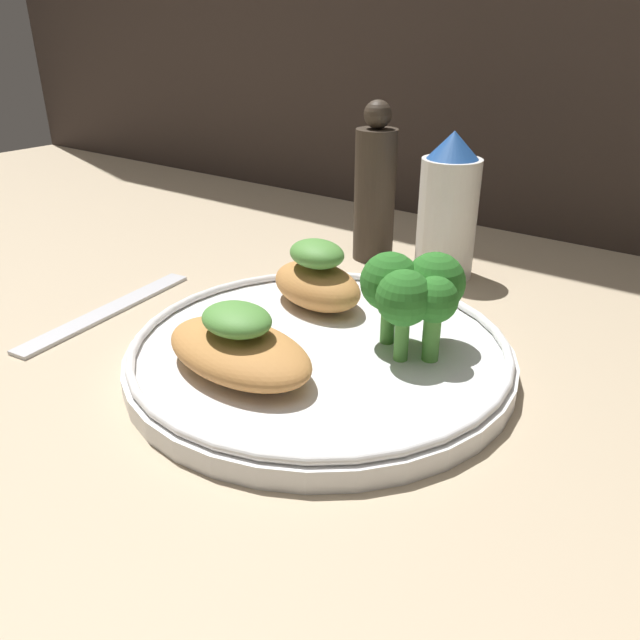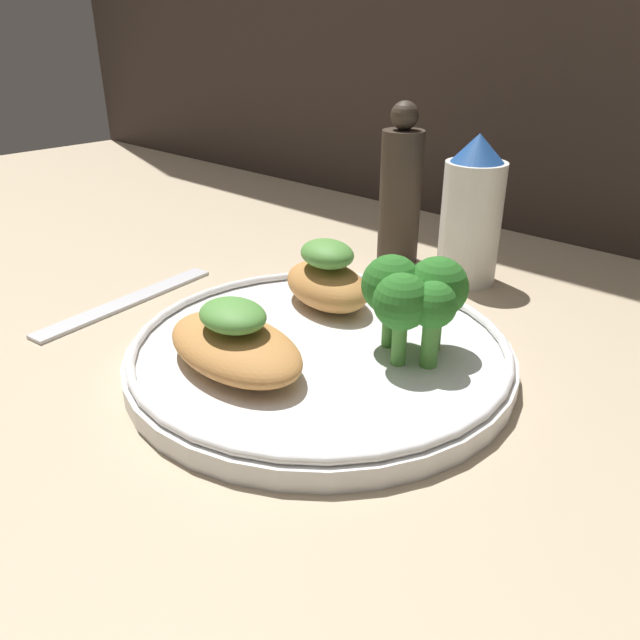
# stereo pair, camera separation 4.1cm
# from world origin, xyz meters

# --- Properties ---
(ground_plane) EXTENTS (1.80, 1.80, 0.01)m
(ground_plane) POSITION_xyz_m (0.00, 0.00, -0.01)
(ground_plane) COLOR tan
(plate) EXTENTS (0.26, 0.26, 0.02)m
(plate) POSITION_xyz_m (0.00, 0.00, 0.01)
(plate) COLOR white
(plate) RESTS_ON ground_plane
(grilled_meat_front) EXTENTS (0.12, 0.07, 0.04)m
(grilled_meat_front) POSITION_xyz_m (-0.02, -0.05, 0.03)
(grilled_meat_front) COLOR #BC7F42
(grilled_meat_front) RESTS_ON plate
(grilled_meat_middle) EXTENTS (0.09, 0.07, 0.05)m
(grilled_meat_middle) POSITION_xyz_m (-0.04, 0.05, 0.03)
(grilled_meat_middle) COLOR #BC7F42
(grilled_meat_middle) RESTS_ON plate
(broccoli_bunch) EXTENTS (0.07, 0.07, 0.06)m
(broccoli_bunch) POSITION_xyz_m (0.05, 0.03, 0.06)
(broccoli_bunch) COLOR #4C8E38
(broccoli_bunch) RESTS_ON plate
(sauce_bottle) EXTENTS (0.05, 0.05, 0.13)m
(sauce_bottle) POSITION_xyz_m (-0.01, 0.20, 0.06)
(sauce_bottle) COLOR white
(sauce_bottle) RESTS_ON ground_plane
(pepper_grinder) EXTENTS (0.04, 0.04, 0.15)m
(pepper_grinder) POSITION_xyz_m (-0.09, 0.20, 0.07)
(pepper_grinder) COLOR #382D23
(pepper_grinder) RESTS_ON ground_plane
(fork) EXTENTS (0.04, 0.17, 0.01)m
(fork) POSITION_xyz_m (-0.19, -0.03, 0.00)
(fork) COLOR silver
(fork) RESTS_ON ground_plane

